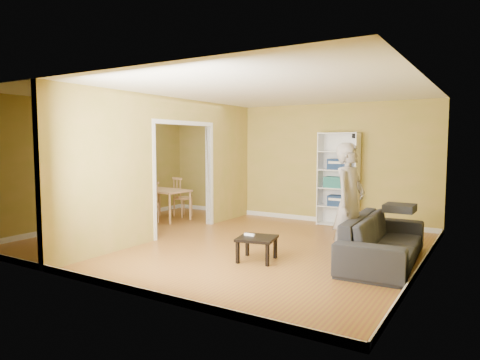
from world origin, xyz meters
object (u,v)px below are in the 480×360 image
coffee_table (257,240)px  dining_table (164,193)px  chair_left (139,197)px  chair_near (149,203)px  sofa (384,232)px  person (350,192)px  chair_far (183,197)px  bookshelf (339,179)px

coffee_table → dining_table: bearing=151.3°
chair_left → chair_near: size_ratio=1.01×
sofa → chair_near: size_ratio=2.58×
dining_table → coffee_table: bearing=-28.7°
chair_near → chair_left: bearing=133.9°
coffee_table → chair_left: size_ratio=0.59×
sofa → chair_near: bearing=81.7°
sofa → coffee_table: bearing=116.0°
person → chair_far: (-4.56, 1.78, -0.56)m
chair_left → chair_near: chair_left is taller
bookshelf → chair_left: size_ratio=2.16×
bookshelf → chair_near: bearing=-150.9°
sofa → chair_near: chair_near is taller
chair_far → chair_left: bearing=44.6°
chair_far → bookshelf: bearing=-153.2°
coffee_table → chair_near: 3.71m
dining_table → chair_left: 0.80m
dining_table → chair_left: chair_left is taller
sofa → person: size_ratio=1.13×
bookshelf → chair_far: 3.67m
coffee_table → chair_far: chair_far is taller
person → chair_left: (-5.44, 1.23, -0.57)m
sofa → chair_far: (-5.02, 1.56, 0.03)m
sofa → chair_far: size_ratio=2.46×
sofa → dining_table: bearing=75.8°
chair_left → sofa: bearing=72.6°
chair_near → person: bearing=-20.9°
person → bookshelf: (-1.04, 2.68, -0.04)m
chair_far → sofa: bearing=175.3°
chair_near → chair_far: 1.10m
dining_table → sofa: bearing=-11.1°
dining_table → chair_left: (-0.78, 0.01, -0.15)m
coffee_table → chair_left: 4.68m
chair_far → dining_table: bearing=92.9°
coffee_table → chair_near: bearing=158.4°
dining_table → chair_far: (0.09, 0.56, -0.14)m
dining_table → chair_near: chair_near is taller
coffee_table → dining_table: dining_table is taller
sofa → bookshelf: 2.92m
sofa → chair_near: 5.09m
sofa → coffee_table: size_ratio=4.32×
chair_left → chair_far: chair_far is taller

